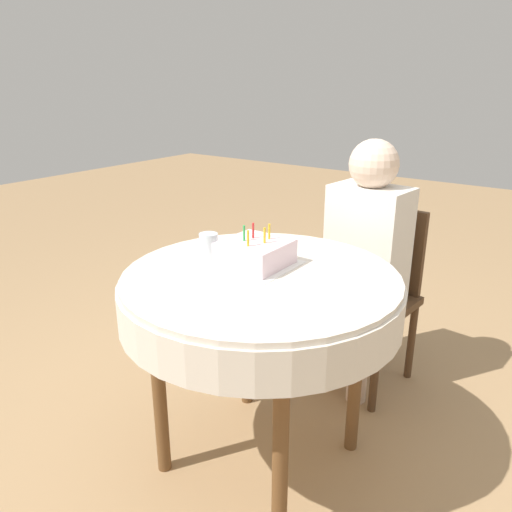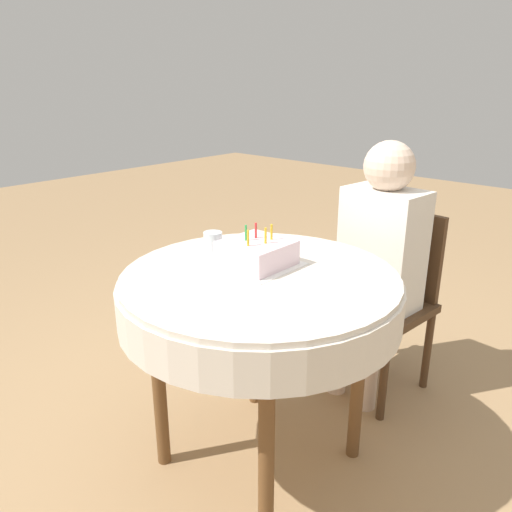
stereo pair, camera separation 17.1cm
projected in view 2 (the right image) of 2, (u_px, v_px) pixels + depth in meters
The scene contains 7 objects.
ground_plane at pixel (259, 457), 1.96m from camera, with size 12.00×12.00×0.00m, color #A37F56.
dining_table at pixel (260, 299), 1.73m from camera, with size 0.97×0.97×0.78m.
chair at pixel (386, 294), 2.31m from camera, with size 0.45×0.45×0.84m.
person at pixel (379, 249), 2.17m from camera, with size 0.35×0.33×1.17m.
napkin at pixel (257, 265), 1.78m from camera, with size 0.27×0.27×0.00m.
birthday_cake at pixel (257, 253), 1.76m from camera, with size 0.22×0.22×0.14m.
drinking_glass at pixel (213, 244), 1.85m from camera, with size 0.07×0.07×0.09m.
Camera 2 is at (1.05, -1.18, 1.40)m, focal length 35.00 mm.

